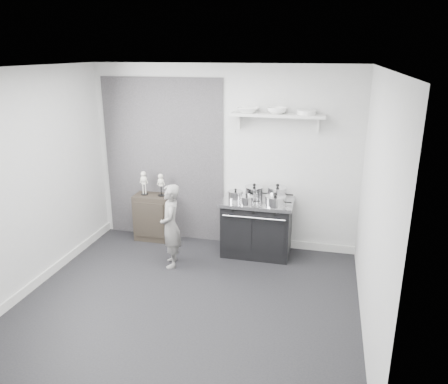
{
  "coord_description": "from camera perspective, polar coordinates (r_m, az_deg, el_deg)",
  "views": [
    {
      "loc": [
        1.5,
        -4.36,
        2.87
      ],
      "look_at": [
        0.21,
        0.95,
        1.09
      ],
      "focal_mm": 35.0,
      "sensor_mm": 36.0,
      "label": 1
    }
  ],
  "objects": [
    {
      "name": "plate_stack",
      "position": [
        6.09,
        10.71,
        10.19
      ],
      "size": [
        0.25,
        0.25,
        0.06
      ],
      "primitive_type": "cylinder",
      "color": "silver",
      "rests_on": "wall_shelf"
    },
    {
      "name": "bowl_large",
      "position": [
        6.18,
        3.14,
        10.64
      ],
      "size": [
        0.3,
        0.3,
        0.07
      ],
      "primitive_type": "imported",
      "color": "white",
      "rests_on": "wall_shelf"
    },
    {
      "name": "skeleton_torso",
      "position": [
        6.73,
        -8.24,
        1.14
      ],
      "size": [
        0.11,
        0.07,
        0.4
      ],
      "primitive_type": null,
      "color": "beige",
      "rests_on": "side_cabinet"
    },
    {
      "name": "child",
      "position": [
        6.01,
        -6.97,
        -4.42
      ],
      "size": [
        0.41,
        0.5,
        1.17
      ],
      "primitive_type": "imported",
      "rotation": [
        0.0,
        0.0,
        -1.23
      ],
      "color": "slate",
      "rests_on": "ground"
    },
    {
      "name": "bowl_small",
      "position": [
        6.12,
        6.93,
        10.52
      ],
      "size": [
        0.27,
        0.27,
        0.09
      ],
      "primitive_type": "imported",
      "color": "white",
      "rests_on": "wall_shelf"
    },
    {
      "name": "skeleton_full",
      "position": [
        6.83,
        -10.43,
        1.4
      ],
      "size": [
        0.12,
        0.08,
        0.43
      ],
      "primitive_type": null,
      "color": "beige",
      "rests_on": "side_cabinet"
    },
    {
      "name": "pot_front_right",
      "position": [
        6.04,
        6.7,
        -1.15
      ],
      "size": [
        0.37,
        0.28,
        0.19
      ],
      "color": "#BDBCBF",
      "rests_on": "stove"
    },
    {
      "name": "side_cabinet",
      "position": [
        6.97,
        -9.18,
        -3.26
      ],
      "size": [
        0.56,
        0.33,
        0.73
      ],
      "primitive_type": "cube",
      "color": "black",
      "rests_on": "ground"
    },
    {
      "name": "stove",
      "position": [
        6.4,
        4.3,
        -4.59
      ],
      "size": [
        1.03,
        0.64,
        0.82
      ],
      "color": "black",
      "rests_on": "ground"
    },
    {
      "name": "ground",
      "position": [
        5.43,
        -4.69,
        -13.94
      ],
      "size": [
        4.0,
        4.0,
        0.0
      ],
      "primitive_type": "plane",
      "color": "black",
      "rests_on": "ground"
    },
    {
      "name": "wall_shelf",
      "position": [
        6.14,
        7.03,
        9.84
      ],
      "size": [
        1.3,
        0.26,
        0.24
      ],
      "color": "silver",
      "rests_on": "room_shell"
    },
    {
      "name": "pot_back_left",
      "position": [
        6.35,
        3.97,
        0.0
      ],
      "size": [
        0.36,
        0.27,
        0.22
      ],
      "color": "#BDBCBF",
      "rests_on": "stove"
    },
    {
      "name": "pot_front_center",
      "position": [
        6.08,
        2.98,
        -1.06
      ],
      "size": [
        0.29,
        0.2,
        0.16
      ],
      "color": "#BDBCBF",
      "rests_on": "stove"
    },
    {
      "name": "pot_front_left",
      "position": [
        6.2,
        1.52,
        -0.51
      ],
      "size": [
        0.29,
        0.21,
        0.19
      ],
      "color": "#BDBCBF",
      "rests_on": "stove"
    },
    {
      "name": "room_shell",
      "position": [
        4.93,
        -5.62,
        3.51
      ],
      "size": [
        4.02,
        3.62,
        2.71
      ],
      "color": "beige",
      "rests_on": "ground"
    },
    {
      "name": "pot_back_right",
      "position": [
        6.29,
        6.98,
        -0.17
      ],
      "size": [
        0.37,
        0.28,
        0.24
      ],
      "color": "#BDBCBF",
      "rests_on": "stove"
    }
  ]
}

